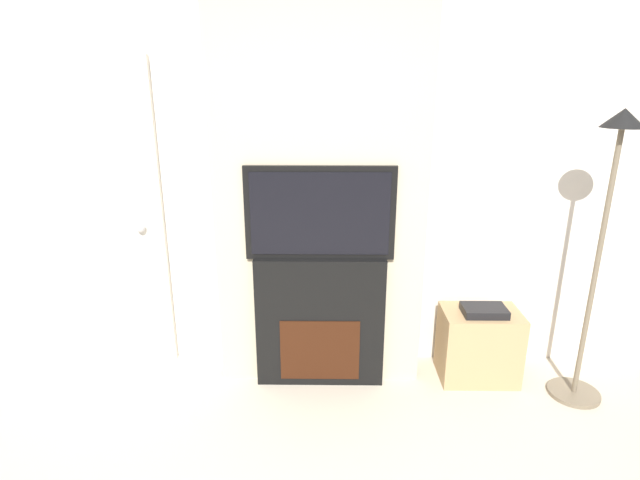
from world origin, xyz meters
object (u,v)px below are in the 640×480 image
at_px(television, 320,213).
at_px(floor_lamp, 604,226).
at_px(fireplace, 320,321).
at_px(media_stand, 479,344).

distance_m(television, floor_lamp, 1.59).
relative_size(fireplace, television, 0.96).
distance_m(fireplace, floor_lamp, 1.72).
bearing_deg(fireplace, floor_lamp, -5.36).
relative_size(fireplace, floor_lamp, 0.49).
xyz_separation_m(fireplace, floor_lamp, (1.58, -0.15, 0.67)).
relative_size(television, floor_lamp, 0.51).
height_order(fireplace, television, television).
relative_size(fireplace, media_stand, 1.62).
height_order(fireplace, media_stand, fireplace).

